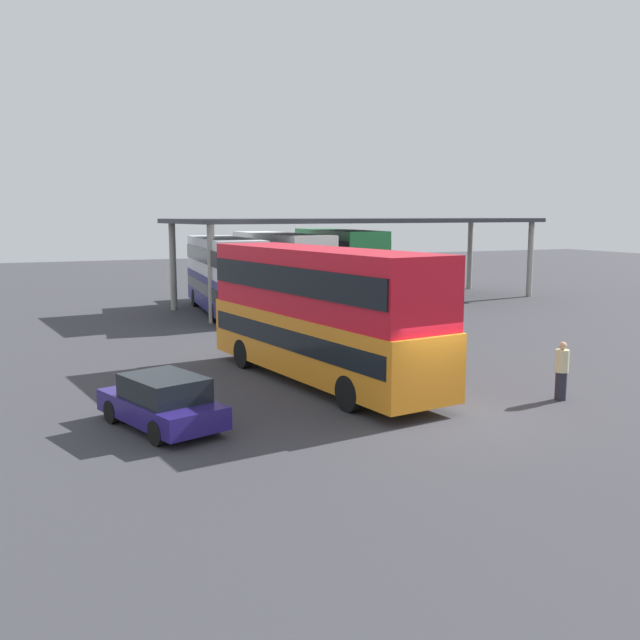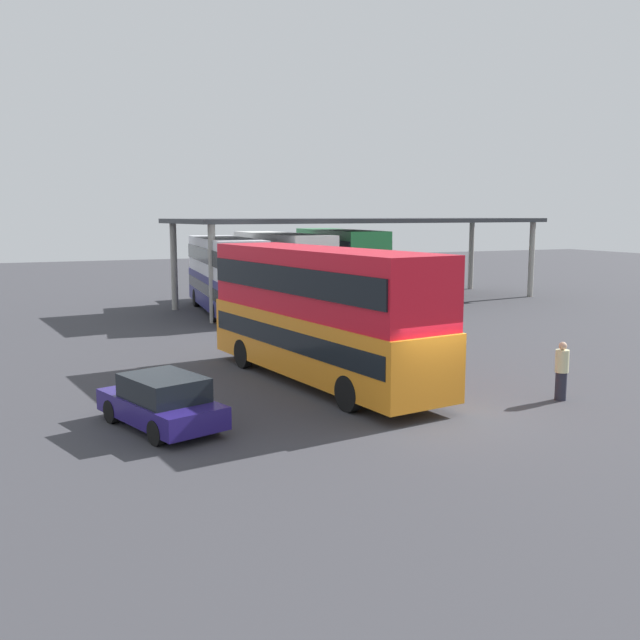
# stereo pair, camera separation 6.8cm
# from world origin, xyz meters

# --- Properties ---
(ground_plane) EXTENTS (140.00, 140.00, 0.00)m
(ground_plane) POSITION_xyz_m (0.00, 0.00, 0.00)
(ground_plane) COLOR #38383D
(double_decker_main) EXTENTS (3.93, 10.68, 4.23)m
(double_decker_main) POSITION_xyz_m (-1.11, 5.01, 2.32)
(double_decker_main) COLOR orange
(double_decker_main) RESTS_ON ground_plane
(parked_hatchback) EXTENTS (2.73, 4.11, 1.35)m
(parked_hatchback) POSITION_xyz_m (-6.63, 2.17, 0.67)
(parked_hatchback) COLOR navy
(parked_hatchback) RESTS_ON ground_plane
(double_decker_near_canopy) EXTENTS (3.57, 10.73, 4.04)m
(double_decker_near_canopy) POSITION_xyz_m (0.64, 21.62, 2.22)
(double_decker_near_canopy) COLOR navy
(double_decker_near_canopy) RESTS_ON ground_plane
(double_decker_mid_row) EXTENTS (2.74, 11.64, 4.20)m
(double_decker_mid_row) POSITION_xyz_m (4.55, 23.63, 2.31)
(double_decker_mid_row) COLOR navy
(double_decker_mid_row) RESTS_ON ground_plane
(double_decker_far_right) EXTENTS (3.45, 10.70, 4.36)m
(double_decker_far_right) POSITION_xyz_m (8.53, 24.06, 2.39)
(double_decker_far_right) COLOR silver
(double_decker_far_right) RESTS_ON ground_plane
(depot_canopy) EXTENTS (23.82, 9.57, 5.05)m
(depot_canopy) POSITION_xyz_m (9.63, 22.59, 4.78)
(depot_canopy) COLOR #33353A
(depot_canopy) RESTS_ON ground_plane
(pedestrian_waiting) EXTENTS (0.38, 0.38, 1.69)m
(pedestrian_waiting) POSITION_xyz_m (4.34, 0.27, 0.84)
(pedestrian_waiting) COLOR #262633
(pedestrian_waiting) RESTS_ON ground_plane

